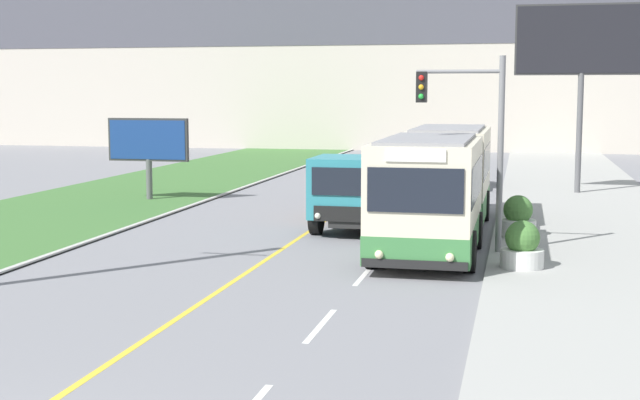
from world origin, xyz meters
The scene contains 9 objects.
apartment_block_background centered at (0.00, 58.97, 10.66)m, with size 80.00×8.04×21.32m.
city_bus centered at (3.96, 18.04, 1.57)m, with size 2.61×12.20×3.10m.
dump_truck centered at (1.43, 19.03, 1.18)m, with size 2.49×6.39×2.32m.
car_distant centered at (3.69, 32.16, 0.69)m, with size 1.80×4.30×1.45m.
traffic_light_mast centered at (5.02, 15.75, 3.31)m, with size 2.28×0.32×5.16m.
billboard_large centered at (8.55, 30.32, 6.02)m, with size 5.36×0.24×7.76m.
billboard_small centered at (-7.96, 24.69, 2.25)m, with size 3.28×0.24×3.20m.
planter_round_near centered at (6.33, 13.71, 0.57)m, with size 1.02×1.02×1.13m.
planter_round_second centered at (6.20, 18.42, 0.60)m, with size 1.05×1.05×1.19m.
Camera 1 is at (6.24, -7.69, 4.28)m, focal length 50.00 mm.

